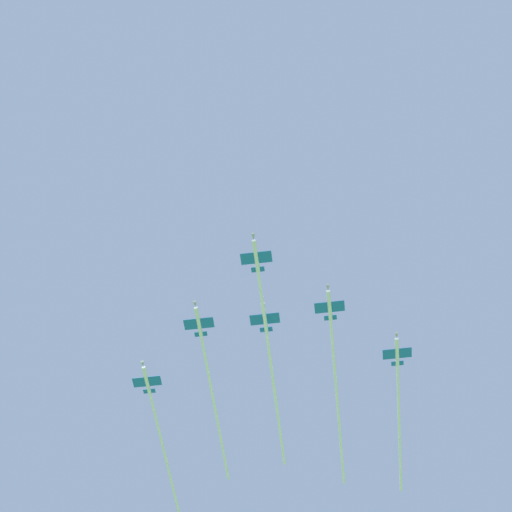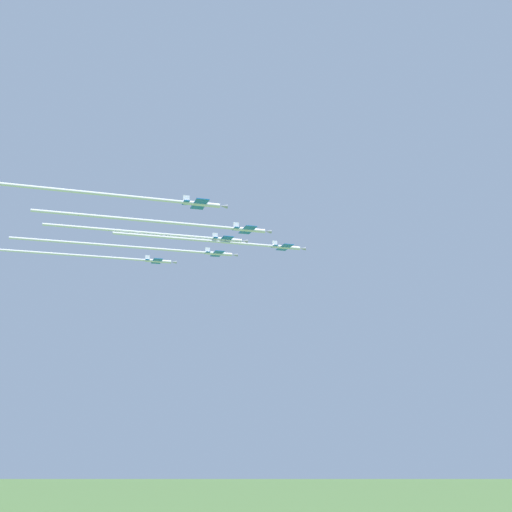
# 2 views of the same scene
# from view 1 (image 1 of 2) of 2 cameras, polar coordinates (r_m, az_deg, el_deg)

# --- Properties ---
(jet_lead) EXTENTS (42.06, 48.22, 2.46)m
(jet_lead) POSITION_cam_1_polar(r_m,az_deg,el_deg) (193.46, 0.65, -4.76)
(jet_lead) COLOR white
(jet_port_inner) EXTENTS (50.12, 57.51, 2.46)m
(jet_port_inner) POSITION_cam_1_polar(r_m,az_deg,el_deg) (207.95, 6.53, -9.60)
(jet_port_inner) COLOR white
(jet_starboard_inner) EXTENTS (44.84, 51.42, 2.46)m
(jet_starboard_inner) POSITION_cam_1_polar(r_m,az_deg,el_deg) (206.26, -3.85, -10.09)
(jet_starboard_inner) COLOR white
(jet_port_outer) EXTENTS (42.07, 48.24, 2.46)m
(jet_port_outer) POSITION_cam_1_polar(r_m,az_deg,el_deg) (205.84, 1.30, -9.32)
(jet_port_outer) COLOR white
(jet_starboard_outer) EXTENTS (41.94, 48.09, 2.46)m
(jet_starboard_outer) POSITION_cam_1_polar(r_m,az_deg,el_deg) (217.69, 11.66, -11.61)
(jet_starboard_outer) COLOR white
(jet_center_rear) EXTENTS (42.88, 49.17, 2.46)m
(jet_center_rear) POSITION_cam_1_polar(r_m,az_deg,el_deg) (220.25, -8.03, -13.91)
(jet_center_rear) COLOR white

